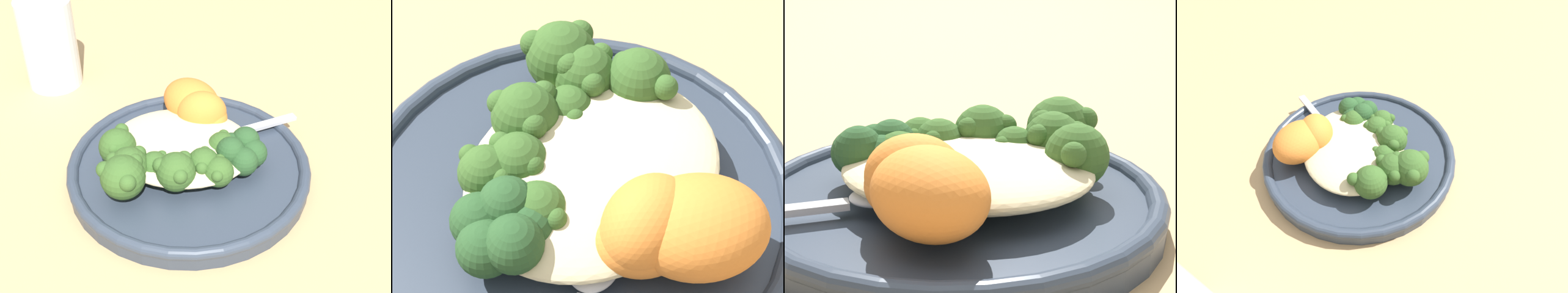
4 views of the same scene
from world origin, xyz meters
The scene contains 16 objects.
ground_plane centered at (0.00, 0.00, 0.00)m, with size 4.00×4.00×0.00m, color tan.
plate centered at (0.00, 0.01, 0.01)m, with size 0.24×0.24×0.02m.
quinoa_mound centered at (-0.01, 0.02, 0.03)m, with size 0.14×0.12×0.02m, color beige.
broccoli_stalk_0 centered at (-0.06, 0.01, 0.04)m, with size 0.09×0.08×0.04m.
broccoli_stalk_1 centered at (-0.04, -0.01, 0.04)m, with size 0.07×0.11×0.04m.
broccoli_stalk_2 centered at (-0.05, -0.03, 0.04)m, with size 0.06×0.11×0.04m.
broccoli_stalk_3 centered at (-0.03, 0.00, 0.03)m, with size 0.03×0.09×0.03m.
broccoli_stalk_4 centered at (-0.01, -0.01, 0.04)m, with size 0.05×0.12×0.04m.
broccoli_stalk_5 centered at (0.00, 0.01, 0.04)m, with size 0.08×0.10×0.03m.
broccoli_stalk_6 centered at (0.02, -0.01, 0.03)m, with size 0.08×0.09×0.03m.
broccoli_stalk_7 centered at (0.02, 0.02, 0.04)m, with size 0.08×0.05×0.03m.
sweet_potato_chunk_0 centered at (-0.01, 0.08, 0.04)m, with size 0.07×0.05×0.04m, color orange.
sweet_potato_chunk_1 centered at (0.01, 0.07, 0.04)m, with size 0.05×0.04×0.03m, color orange.
sweet_potato_chunk_2 centered at (0.01, 0.06, 0.04)m, with size 0.05×0.04×0.04m, color orange.
kale_tuft centered at (0.05, 0.01, 0.04)m, with size 0.05×0.05×0.03m.
spoon centered at (0.04, 0.06, 0.03)m, with size 0.10×0.07×0.01m.
Camera 2 is at (0.15, 0.15, 0.30)m, focal length 60.00 mm.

